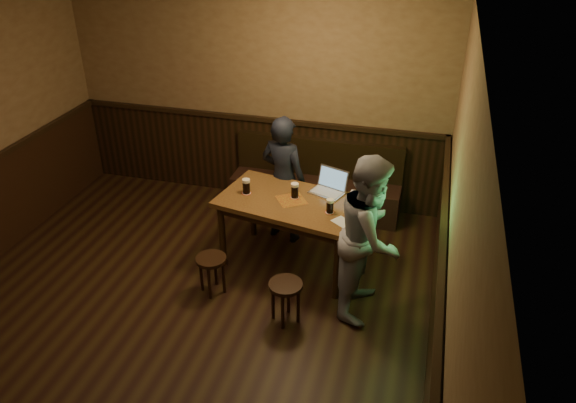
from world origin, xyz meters
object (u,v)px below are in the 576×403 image
at_px(stool_right, 286,291).
at_px(person_grey, 370,236).
at_px(bench, 316,189).
at_px(laptop, 330,186).
at_px(pint_left, 246,186).
at_px(pint_mid, 295,190).
at_px(person_suit, 283,179).
at_px(pint_right, 330,206).
at_px(pub_table, 291,209).
at_px(stool_left, 212,265).

xyz_separation_m(stool_right, person_grey, (0.73, 0.44, 0.48)).
bearing_deg(bench, person_grey, -62.60).
distance_m(bench, person_grey, 2.08).
bearing_deg(stool_right, laptop, 82.53).
relative_size(pint_left, pint_mid, 1.01).
distance_m(pint_left, person_suit, 0.60).
xyz_separation_m(pint_mid, laptop, (0.34, 0.23, -0.02)).
bearing_deg(pint_right, pub_table, 161.59).
xyz_separation_m(pint_right, laptop, (-0.09, 0.45, -0.01)).
relative_size(pub_table, pint_mid, 9.81).
relative_size(bench, pint_mid, 12.78).
bearing_deg(person_suit, pint_right, 150.43).
bearing_deg(stool_right, pint_right, 72.19).
bearing_deg(pint_right, pint_left, 169.94).
relative_size(stool_right, pint_right, 2.88).
xyz_separation_m(pint_mid, pint_right, (0.43, -0.22, -0.01)).
height_order(pub_table, person_grey, person_grey).
xyz_separation_m(bench, laptop, (0.36, -0.97, 0.59)).
relative_size(bench, pub_table, 1.30).
distance_m(pub_table, laptop, 0.50).
distance_m(bench, pint_mid, 1.34).
height_order(bench, pub_table, bench).
height_order(pint_left, pint_mid, pint_left).
distance_m(bench, pub_table, 1.33).
distance_m(pint_mid, person_suit, 0.54).
distance_m(stool_left, stool_right, 0.90).
height_order(stool_right, pint_right, pint_right).
height_order(pint_right, person_grey, person_grey).
bearing_deg(pub_table, pint_right, -7.82).
bearing_deg(stool_right, pint_left, 126.21).
bearing_deg(pub_table, person_grey, -18.57).
height_order(bench, pint_left, pint_left).
xyz_separation_m(pub_table, stool_left, (-0.67, -0.72, -0.37)).
xyz_separation_m(stool_left, stool_right, (0.87, -0.24, 0.01)).
bearing_deg(bench, pint_left, -112.60).
xyz_separation_m(pub_table, laptop, (0.36, 0.30, 0.18)).
height_order(pub_table, pint_left, pint_left).
bearing_deg(stool_right, stool_left, 164.67).
xyz_separation_m(stool_left, laptop, (1.03, 1.01, 0.55)).
height_order(pint_mid, pint_right, pint_mid).
xyz_separation_m(stool_right, person_suit, (-0.43, 1.48, 0.42)).
bearing_deg(pint_left, pint_right, -10.06).
xyz_separation_m(person_suit, person_grey, (1.16, -1.05, 0.06)).
height_order(pub_table, laptop, laptop).
relative_size(stool_right, person_suit, 0.29).
height_order(stool_right, pint_mid, pint_mid).
bearing_deg(stool_left, pint_right, 26.63).
height_order(person_suit, person_grey, person_grey).
xyz_separation_m(pint_left, laptop, (0.88, 0.28, -0.02)).
bearing_deg(pint_left, bench, 67.40).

